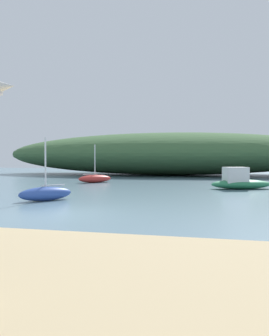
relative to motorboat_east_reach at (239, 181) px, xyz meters
The scene contains 5 objects.
ground_plane 14.00m from the motorboat_east_reach, 119.35° to the right, with size 120.00×120.00×0.00m, color slate.
distant_hill 21.14m from the motorboat_east_reach, 111.72° to the left, with size 41.67×15.48×5.21m, color #3D6038.
motorboat_east_reach is the anchor object (origin of this frame).
sailboat_far_left 11.86m from the motorboat_east_reach, 161.87° to the left, with size 2.76×2.89×3.16m.
sailboat_near_shore 12.68m from the motorboat_east_reach, 136.65° to the right, with size 2.21×2.56×2.95m.
Camera 1 is at (5.39, -11.22, 1.93)m, focal length 36.99 mm.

